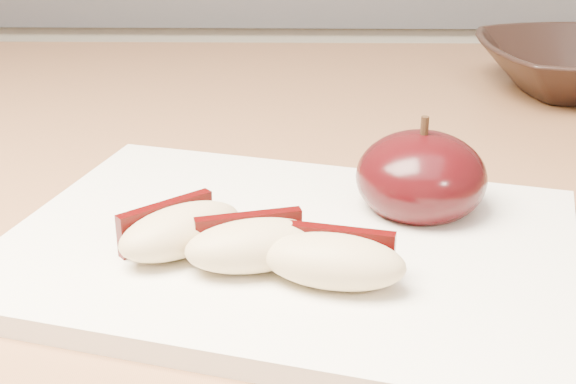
{
  "coord_description": "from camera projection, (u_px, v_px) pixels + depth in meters",
  "views": [
    {
      "loc": [
        0.06,
        -0.0,
        1.09
      ],
      "look_at": [
        0.06,
        0.35,
        0.94
      ],
      "focal_mm": 50.0,
      "sensor_mm": 36.0,
      "label": 1
    }
  ],
  "objects": [
    {
      "name": "back_cabinet",
      "position": [
        262.0,
        243.0,
        1.35
      ],
      "size": [
        2.4,
        0.62,
        0.94
      ],
      "color": "silver",
      "rests_on": "ground"
    },
    {
      "name": "cutting_board",
      "position": [
        288.0,
        248.0,
        0.4
      ],
      "size": [
        0.32,
        0.27,
        0.01
      ],
      "primitive_type": "cube",
      "rotation": [
        0.0,
        0.0,
        -0.27
      ],
      "color": "white",
      "rests_on": "island_counter"
    },
    {
      "name": "apple_half",
      "position": [
        421.0,
        177.0,
        0.42
      ],
      "size": [
        0.09,
        0.09,
        0.06
      ],
      "rotation": [
        0.0,
        0.0,
        0.35
      ],
      "color": "black",
      "rests_on": "cutting_board"
    },
    {
      "name": "apple_wedge_a",
      "position": [
        179.0,
        230.0,
        0.38
      ],
      "size": [
        0.07,
        0.07,
        0.02
      ],
      "rotation": [
        0.0,
        0.0,
        0.7
      ],
      "color": "tan",
      "rests_on": "cutting_board"
    },
    {
      "name": "apple_wedge_b",
      "position": [
        254.0,
        244.0,
        0.37
      ],
      "size": [
        0.07,
        0.05,
        0.02
      ],
      "rotation": [
        0.0,
        0.0,
        0.27
      ],
      "color": "tan",
      "rests_on": "cutting_board"
    },
    {
      "name": "apple_wedge_c",
      "position": [
        334.0,
        260.0,
        0.35
      ],
      "size": [
        0.07,
        0.04,
        0.02
      ],
      "rotation": [
        0.0,
        0.0,
        -0.23
      ],
      "color": "tan",
      "rests_on": "cutting_board"
    }
  ]
}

